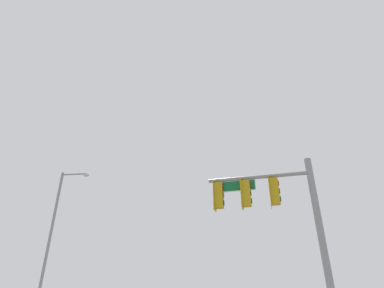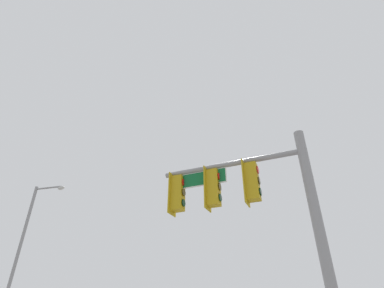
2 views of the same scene
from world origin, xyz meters
name	(u,v)px [view 2 (image 2 of 2)]	position (x,y,z in m)	size (l,w,h in m)	color
signal_pole_near	(254,206)	(-6.12, -5.40, 4.26)	(4.23, 1.36, 6.23)	gray
street_lamp	(22,250)	(8.28, -6.19, 4.94)	(2.00, 0.91, 8.65)	gray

